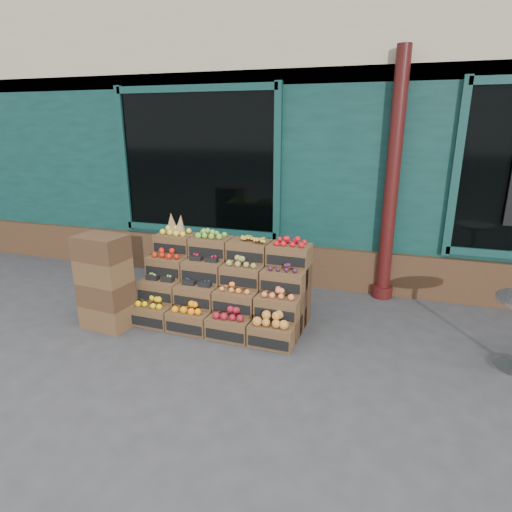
% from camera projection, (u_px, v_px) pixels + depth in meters
% --- Properties ---
extents(ground, '(60.00, 60.00, 0.00)m').
position_uv_depth(ground, '(254.00, 355.00, 4.44)').
color(ground, '#373739').
rests_on(ground, ground).
extents(shop_facade, '(12.00, 6.24, 4.80)m').
position_uv_depth(shop_facade, '(335.00, 119.00, 8.38)').
color(shop_facade, '#0F342F').
rests_on(shop_facade, ground).
extents(crate_display, '(2.01, 1.03, 1.24)m').
position_uv_depth(crate_display, '(224.00, 290.00, 5.15)').
color(crate_display, brown).
rests_on(crate_display, ground).
extents(spare_crates, '(0.59, 0.44, 1.11)m').
position_uv_depth(spare_crates, '(105.00, 282.00, 4.92)').
color(spare_crates, brown).
rests_on(spare_crates, ground).
extents(shopkeeper, '(0.87, 0.64, 2.17)m').
position_uv_depth(shopkeeper, '(230.00, 200.00, 7.12)').
color(shopkeeper, '#195820').
rests_on(shopkeeper, ground).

